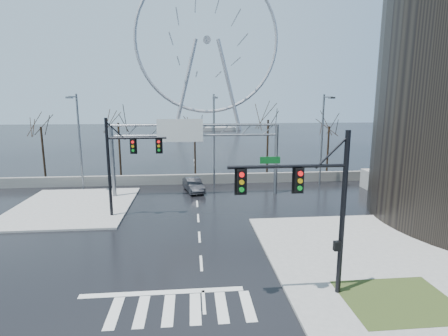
{
  "coord_description": "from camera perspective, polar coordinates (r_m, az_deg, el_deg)",
  "views": [
    {
      "loc": [
        -0.46,
        -18.92,
        9.25
      ],
      "look_at": [
        2.13,
        8.37,
        4.0
      ],
      "focal_mm": 28.0,
      "sensor_mm": 36.0,
      "label": 1
    }
  ],
  "objects": [
    {
      "name": "barrier_wall",
      "position": [
        39.88,
        -4.63,
        -1.79
      ],
      "size": [
        52.0,
        0.5,
        1.1
      ],
      "primitive_type": "cube",
      "color": "slate",
      "rests_on": "ground"
    },
    {
      "name": "car",
      "position": [
        36.43,
        -5.01,
        -2.77
      ],
      "size": [
        2.42,
        4.49,
        1.41
      ],
      "primitive_type": "imported",
      "rotation": [
        0.0,
        0.0,
        0.23
      ],
      "color": "black",
      "rests_on": "ground"
    },
    {
      "name": "ground",
      "position": [
        21.06,
        -3.75,
        -15.24
      ],
      "size": [
        260.0,
        260.0,
        0.0
      ],
      "primitive_type": "plane",
      "color": "black",
      "rests_on": "ground"
    },
    {
      "name": "sign_gantry",
      "position": [
        34.12,
        -5.25,
        3.95
      ],
      "size": [
        16.36,
        0.4,
        7.6
      ],
      "color": "slate",
      "rests_on": "ground"
    },
    {
      "name": "tree_left",
      "position": [
        43.39,
        -16.85,
        6.06
      ],
      "size": [
        3.75,
        3.75,
        7.5
      ],
      "color": "black",
      "rests_on": "ground"
    },
    {
      "name": "signal_mast_far",
      "position": [
        28.74,
        -16.2,
        1.57
      ],
      "size": [
        4.72,
        0.41,
        8.0
      ],
      "color": "black",
      "rests_on": "ground"
    },
    {
      "name": "tree_center",
      "position": [
        43.61,
        -4.81,
        5.44
      ],
      "size": [
        3.25,
        3.25,
        6.5
      ],
      "color": "black",
      "rests_on": "ground"
    },
    {
      "name": "streetlight_left",
      "position": [
        38.98,
        -22.71,
        5.06
      ],
      "size": [
        0.5,
        2.55,
        10.0
      ],
      "color": "slate",
      "rests_on": "ground"
    },
    {
      "name": "sidewalk_far",
      "position": [
        33.93,
        -23.41,
        -5.77
      ],
      "size": [
        10.0,
        12.0,
        0.15
      ],
      "primitive_type": "cube",
      "color": "gray",
      "rests_on": "ground"
    },
    {
      "name": "sidewalk_right_ext",
      "position": [
        25.12,
        20.03,
        -11.27
      ],
      "size": [
        12.0,
        10.0,
        0.15
      ],
      "primitive_type": "cube",
      "color": "gray",
      "rests_on": "ground"
    },
    {
      "name": "tree_far_left",
      "position": [
        46.51,
        -27.67,
        5.08
      ],
      "size": [
        3.5,
        3.5,
        7.0
      ],
      "color": "black",
      "rests_on": "ground"
    },
    {
      "name": "tree_right",
      "position": [
        43.56,
        7.19,
        6.77
      ],
      "size": [
        3.9,
        3.9,
        7.8
      ],
      "color": "black",
      "rests_on": "ground"
    },
    {
      "name": "streetlight_mid",
      "position": [
        37.31,
        -1.62,
        5.67
      ],
      "size": [
        0.5,
        2.55,
        10.0
      ],
      "color": "slate",
      "rests_on": "ground"
    },
    {
      "name": "ferris_wheel",
      "position": [
        115.29,
        -2.8,
        19.26
      ],
      "size": [
        45.0,
        6.0,
        50.91
      ],
      "color": "gray",
      "rests_on": "ground"
    },
    {
      "name": "grass_strip",
      "position": [
        19.13,
        26.58,
        -18.79
      ],
      "size": [
        5.0,
        4.0,
        0.02
      ],
      "primitive_type": "cube",
      "color": "#313E1A",
      "rests_on": "sidewalk_near"
    },
    {
      "name": "tree_far_right",
      "position": [
        46.49,
        16.75,
        5.65
      ],
      "size": [
        3.4,
        3.4,
        6.8
      ],
      "color": "black",
      "rests_on": "ground"
    },
    {
      "name": "signal_mast_near",
      "position": [
        16.49,
        14.7,
        -4.93
      ],
      "size": [
        5.52,
        0.41,
        8.0
      ],
      "color": "black",
      "rests_on": "ground"
    },
    {
      "name": "streetlight_right",
      "position": [
        39.94,
        15.91,
        5.6
      ],
      "size": [
        0.5,
        2.55,
        10.0
      ],
      "color": "slate",
      "rests_on": "ground"
    }
  ]
}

